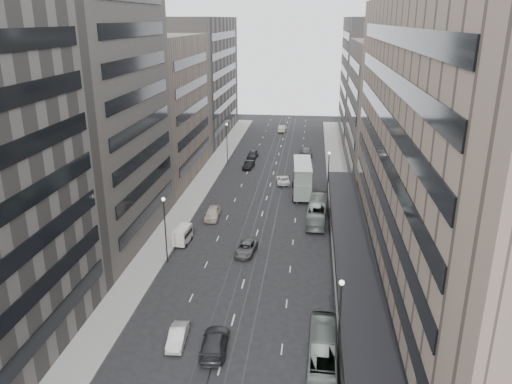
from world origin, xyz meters
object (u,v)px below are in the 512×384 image
at_px(double_decker, 302,177).
at_px(panel_van, 183,235).
at_px(bus_far, 317,211).
at_px(sedan_2, 246,249).
at_px(bus_near, 323,353).
at_px(sedan_1, 178,336).

distance_m(double_decker, panel_van, 25.66).
relative_size(bus_far, panel_van, 2.96).
bearing_deg(sedan_2, bus_near, -59.39).
bearing_deg(sedan_2, sedan_1, -94.83).
distance_m(bus_far, panel_van, 19.92).
bearing_deg(sedan_1, bus_far, 63.91).
bearing_deg(double_decker, bus_far, -80.14).
bearing_deg(bus_far, double_decker, -73.87).
height_order(double_decker, sedan_1, double_decker).
xyz_separation_m(panel_van, sedan_2, (8.53, -1.95, -0.56)).
distance_m(panel_van, sedan_2, 8.77).
bearing_deg(sedan_2, panel_van, 173.54).
distance_m(double_decker, sedan_2, 23.79).
bearing_deg(bus_far, bus_near, 93.99).
distance_m(bus_far, sedan_1, 32.90).
bearing_deg(bus_near, sedan_1, -6.32).
height_order(double_decker, sedan_2, double_decker).
bearing_deg(sedan_1, sedan_2, 75.01).
relative_size(bus_far, sedan_1, 2.60).
height_order(bus_far, panel_van, bus_far).
xyz_separation_m(double_decker, sedan_2, (-6.30, -22.82, -2.31)).
xyz_separation_m(double_decker, panel_van, (-14.82, -20.87, -1.75)).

